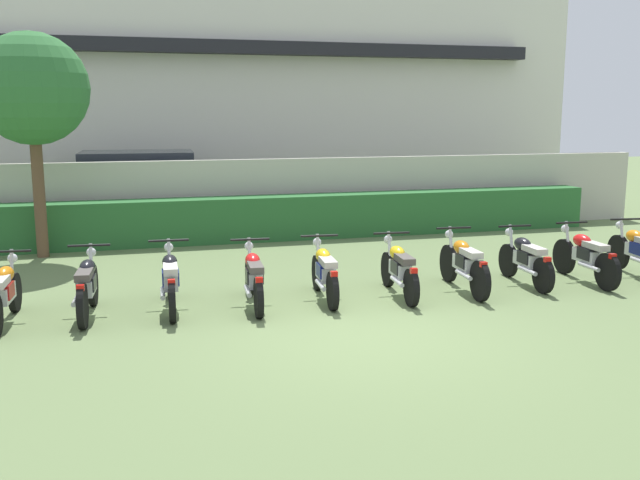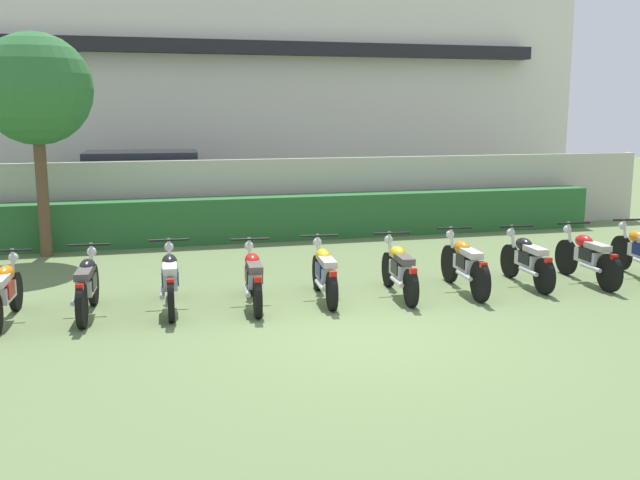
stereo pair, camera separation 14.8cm
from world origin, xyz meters
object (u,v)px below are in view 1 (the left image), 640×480
at_px(motorcycle_in_row_4, 254,277).
at_px(motorcycle_in_row_9, 585,256).
at_px(tree_near_inspector, 32,90).
at_px(motorcycle_in_row_10, 638,251).
at_px(motorcycle_in_row_5, 325,272).
at_px(motorcycle_in_row_1, 4,293).
at_px(motorcycle_in_row_6, 399,269).
at_px(motorcycle_in_row_7, 464,263).
at_px(parked_car, 145,190).
at_px(motorcycle_in_row_3, 170,280).
at_px(motorcycle_in_row_8, 526,259).
at_px(motorcycle_in_row_2, 87,286).

height_order(motorcycle_in_row_4, motorcycle_in_row_9, motorcycle_in_row_9).
relative_size(tree_near_inspector, motorcycle_in_row_4, 2.34).
bearing_deg(motorcycle_in_row_10, motorcycle_in_row_4, 98.20).
distance_m(motorcycle_in_row_5, motorcycle_in_row_10, 5.73).
height_order(motorcycle_in_row_1, motorcycle_in_row_6, same).
bearing_deg(motorcycle_in_row_7, parked_car, 34.76).
distance_m(parked_car, motorcycle_in_row_1, 8.35).
relative_size(motorcycle_in_row_3, motorcycle_in_row_7, 0.99).
bearing_deg(motorcycle_in_row_4, motorcycle_in_row_6, -86.01).
bearing_deg(motorcycle_in_row_8, motorcycle_in_row_5, 93.69).
bearing_deg(motorcycle_in_row_6, motorcycle_in_row_3, 93.14).
height_order(motorcycle_in_row_3, motorcycle_in_row_7, motorcycle_in_row_7).
bearing_deg(motorcycle_in_row_7, tree_near_inspector, 59.55).
height_order(parked_car, motorcycle_in_row_9, parked_car).
relative_size(motorcycle_in_row_7, motorcycle_in_row_8, 1.10).
height_order(parked_car, motorcycle_in_row_4, parked_car).
height_order(motorcycle_in_row_4, motorcycle_in_row_8, motorcycle_in_row_8).
xyz_separation_m(motorcycle_in_row_4, motorcycle_in_row_9, (5.72, -0.01, 0.01)).
distance_m(motorcycle_in_row_7, motorcycle_in_row_8, 1.20).
distance_m(motorcycle_in_row_7, motorcycle_in_row_9, 2.28).
distance_m(motorcycle_in_row_8, motorcycle_in_row_10, 2.23).
xyz_separation_m(motorcycle_in_row_6, motorcycle_in_row_9, (3.41, 0.02, 0.01)).
xyz_separation_m(motorcycle_in_row_3, motorcycle_in_row_6, (3.53, -0.14, -0.01)).
relative_size(parked_car, motorcycle_in_row_9, 2.40).
height_order(tree_near_inspector, motorcycle_in_row_5, tree_near_inspector).
height_order(motorcycle_in_row_2, motorcycle_in_row_5, motorcycle_in_row_2).
xyz_separation_m(motorcycle_in_row_3, motorcycle_in_row_4, (1.21, -0.12, -0.01)).
bearing_deg(motorcycle_in_row_3, motorcycle_in_row_6, -89.31).
xyz_separation_m(tree_near_inspector, motorcycle_in_row_6, (5.69, -4.81, -2.84)).
relative_size(motorcycle_in_row_5, motorcycle_in_row_9, 0.95).
relative_size(tree_near_inspector, motorcycle_in_row_10, 2.38).
bearing_deg(motorcycle_in_row_7, motorcycle_in_row_9, -84.97).
bearing_deg(parked_car, motorcycle_in_row_10, -41.14).
bearing_deg(motorcycle_in_row_6, motorcycle_in_row_5, 90.79).
xyz_separation_m(motorcycle_in_row_1, motorcycle_in_row_3, (2.24, 0.09, 0.02)).
relative_size(tree_near_inspector, motorcycle_in_row_2, 2.40).
distance_m(motorcycle_in_row_4, motorcycle_in_row_10, 6.86).
distance_m(motorcycle_in_row_1, motorcycle_in_row_6, 5.77).
bearing_deg(motorcycle_in_row_8, motorcycle_in_row_4, 94.51).
bearing_deg(tree_near_inspector, motorcycle_in_row_9, -27.76).
height_order(motorcycle_in_row_5, motorcycle_in_row_10, motorcycle_in_row_10).
bearing_deg(motorcycle_in_row_4, motorcycle_in_row_2, 92.57).
bearing_deg(motorcycle_in_row_9, motorcycle_in_row_10, -82.27).
relative_size(motorcycle_in_row_4, motorcycle_in_row_5, 1.03).
distance_m(tree_near_inspector, motorcycle_in_row_4, 6.51).
bearing_deg(motorcycle_in_row_5, motorcycle_in_row_6, -89.42).
xyz_separation_m(tree_near_inspector, motorcycle_in_row_5, (4.50, -4.71, -2.84)).
relative_size(parked_car, motorcycle_in_row_2, 2.52).
height_order(motorcycle_in_row_4, motorcycle_in_row_6, motorcycle_in_row_4).
bearing_deg(parked_car, motorcycle_in_row_6, -62.87).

